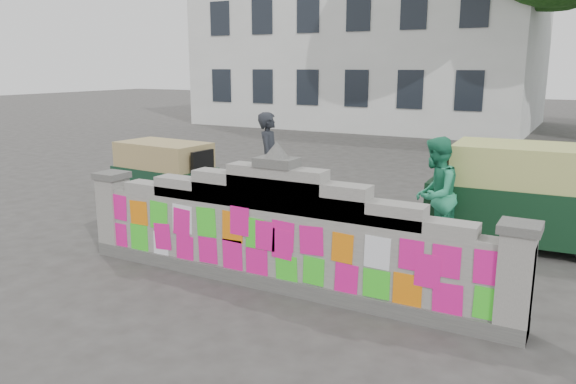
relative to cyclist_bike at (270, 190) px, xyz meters
The scene contains 8 objects.
ground 3.75m from the cyclist_bike, 57.65° to the right, with size 100.00×100.00×0.00m, color #383533.
parapet_wall 3.72m from the cyclist_bike, 57.70° to the right, with size 6.48×0.44×2.01m.
building 19.81m from the cyclist_bike, 104.89° to the left, with size 16.00×10.00×8.90m.
cyclist_bike is the anchor object (origin of this frame).
cyclist_rider 0.38m from the cyclist_bike, ahead, with size 0.67×0.44×1.84m, color #212329.
pedestrian 3.51m from the cyclist_bike, ahead, with size 0.91×0.71×1.88m, color #289669.
rickshaw_left 2.44m from the cyclist_bike, behind, with size 2.52×1.31×1.37m.
rickshaw_right 4.69m from the cyclist_bike, ahead, with size 3.12×1.56×1.71m.
Camera 1 is at (3.63, -6.26, 2.97)m, focal length 35.00 mm.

